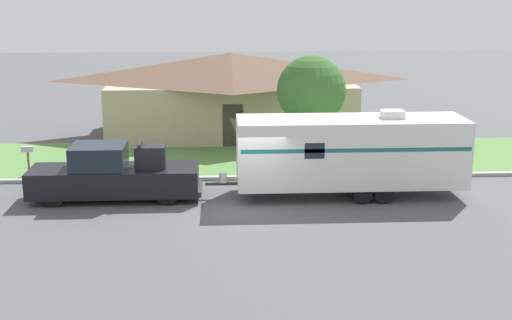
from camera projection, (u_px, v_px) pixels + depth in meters
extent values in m
plane|color=#515456|center=(250.00, 207.00, 25.05)|extent=(120.00, 120.00, 0.00)
cube|color=#999993|center=(246.00, 178.00, 28.67)|extent=(80.00, 0.30, 0.14)
cube|color=#568442|center=(242.00, 158.00, 32.22)|extent=(80.00, 7.00, 0.03)
cube|color=tan|center=(231.00, 107.00, 37.26)|extent=(12.35, 6.66, 2.80)
pyramid|color=brown|center=(231.00, 67.00, 36.76)|extent=(13.34, 7.19, 1.42)
cube|color=#4C3828|center=(233.00, 126.00, 34.15)|extent=(1.00, 0.06, 2.10)
cylinder|color=black|center=(53.00, 195.00, 25.06)|extent=(0.86, 0.28, 0.86)
cylinder|color=black|center=(62.00, 183.00, 26.60)|extent=(0.86, 0.28, 0.86)
cylinder|color=black|center=(167.00, 193.00, 25.28)|extent=(0.86, 0.28, 0.86)
cylinder|color=black|center=(170.00, 181.00, 26.82)|extent=(0.86, 0.28, 0.86)
cube|color=black|center=(82.00, 181.00, 25.81)|extent=(3.70, 1.95, 0.95)
cube|color=#19232D|center=(99.00, 156.00, 25.63)|extent=(1.93, 1.80, 0.86)
cube|color=black|center=(166.00, 180.00, 25.98)|extent=(2.37, 1.95, 0.95)
cube|color=#333333|center=(200.00, 188.00, 26.13)|extent=(0.12, 1.76, 0.20)
cube|color=black|center=(150.00, 157.00, 25.74)|extent=(1.09, 0.82, 0.80)
cube|color=black|center=(140.00, 144.00, 25.60)|extent=(0.10, 0.90, 0.08)
cylinder|color=black|center=(363.00, 194.00, 25.42)|extent=(0.70, 0.22, 0.70)
cylinder|color=black|center=(352.00, 179.00, 27.47)|extent=(0.70, 0.22, 0.70)
cylinder|color=black|center=(384.00, 194.00, 25.46)|extent=(0.70, 0.22, 0.70)
cylinder|color=black|center=(371.00, 178.00, 27.52)|extent=(0.70, 0.22, 0.70)
cube|color=silver|center=(351.00, 151.00, 26.11)|extent=(8.32, 2.40, 2.44)
cube|color=#1E6660|center=(357.00, 150.00, 24.87)|extent=(8.16, 0.01, 0.14)
cube|color=#383838|center=(221.00, 184.00, 26.13)|extent=(1.18, 0.12, 0.10)
cylinder|color=silver|center=(223.00, 178.00, 26.08)|extent=(0.28, 0.28, 0.36)
cube|color=silver|center=(393.00, 114.00, 25.86)|extent=(0.80, 0.68, 0.28)
cube|color=#19232D|center=(315.00, 151.00, 24.78)|extent=(0.70, 0.01, 0.56)
cylinder|color=brown|center=(29.00, 164.00, 29.09)|extent=(0.09, 0.09, 1.02)
cube|color=#B2B2B2|center=(27.00, 149.00, 28.94)|extent=(0.48, 0.20, 0.22)
cylinder|color=brown|center=(310.00, 139.00, 31.08)|extent=(0.24, 0.24, 2.10)
sphere|color=#38662D|center=(311.00, 90.00, 30.56)|extent=(2.99, 2.99, 2.99)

